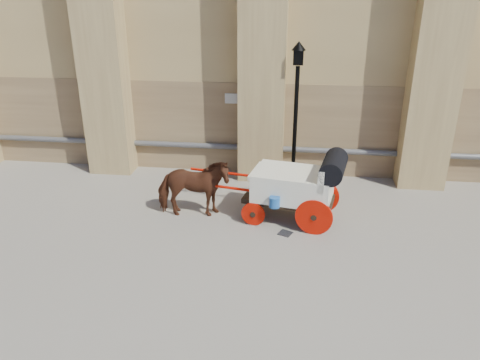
# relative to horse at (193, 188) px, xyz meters

# --- Properties ---
(ground) EXTENTS (90.00, 90.00, 0.00)m
(ground) POSITION_rel_horse_xyz_m (2.57, -0.58, -0.83)
(ground) COLOR slate
(ground) RESTS_ON ground
(horse) EXTENTS (2.07, 1.12, 1.67)m
(horse) POSITION_rel_horse_xyz_m (0.00, 0.00, 0.00)
(horse) COLOR #552A18
(horse) RESTS_ON ground
(carriage) EXTENTS (4.57, 1.96, 1.94)m
(carriage) POSITION_rel_horse_xyz_m (2.80, 0.15, 0.21)
(carriage) COLOR black
(carriage) RESTS_ON ground
(street_lamp) EXTENTS (0.41, 0.41, 4.40)m
(street_lamp) POSITION_rel_horse_xyz_m (2.63, 2.49, 1.52)
(street_lamp) COLOR black
(street_lamp) RESTS_ON ground
(drain_grate_near) EXTENTS (0.42, 0.42, 0.01)m
(drain_grate_near) POSITION_rel_horse_xyz_m (2.52, -0.66, -0.83)
(drain_grate_near) COLOR black
(drain_grate_near) RESTS_ON ground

